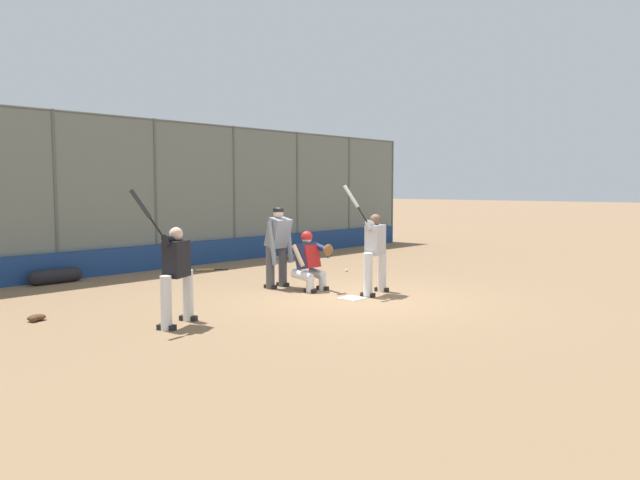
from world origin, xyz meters
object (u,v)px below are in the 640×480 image
object	(u,v)px
umpire_home	(278,245)
spare_bat_first_base_side	(278,258)
spare_bat_third_base_side	(329,256)
batter_on_deck	(176,272)
equipment_bag_dugout_side	(56,276)
spare_bat_near_backstop	(207,270)
catcher_behind_plate	(310,260)
fielding_glove_on_dirt	(36,318)
batter_at_plate	(375,251)
baseball_loose	(346,270)

from	to	relation	value
umpire_home	spare_bat_first_base_side	bearing A→B (deg)	-138.21
spare_bat_third_base_side	umpire_home	bearing A→B (deg)	-1.99
batter_on_deck	equipment_bag_dugout_side	world-z (taller)	batter_on_deck
spare_bat_near_backstop	spare_bat_third_base_side	bearing A→B (deg)	-148.54
catcher_behind_plate	batter_on_deck	world-z (taller)	batter_on_deck
fielding_glove_on_dirt	spare_bat_third_base_side	bearing A→B (deg)	-166.09
batter_at_plate	spare_bat_third_base_side	bearing A→B (deg)	-145.05
catcher_behind_plate	baseball_loose	size ratio (longest dim) A/B	16.56
umpire_home	batter_on_deck	world-z (taller)	batter_on_deck
catcher_behind_plate	spare_bat_third_base_side	bearing A→B (deg)	-146.96
spare_bat_first_base_side	batter_at_plate	bearing A→B (deg)	146.65
spare_bat_third_base_side	baseball_loose	xyz separation A→B (m)	(2.22, 2.51, 0.00)
baseball_loose	umpire_home	bearing A→B (deg)	9.51
catcher_behind_plate	batter_on_deck	xyz separation A→B (m)	(3.73, 0.65, 0.19)
spare_bat_first_base_side	umpire_home	bearing A→B (deg)	129.58
spare_bat_third_base_side	equipment_bag_dugout_side	size ratio (longest dim) A/B	0.62
batter_on_deck	fielding_glove_on_dirt	distance (m)	2.45
catcher_behind_plate	baseball_loose	world-z (taller)	catcher_behind_plate
fielding_glove_on_dirt	equipment_bag_dugout_side	world-z (taller)	equipment_bag_dugout_side
catcher_behind_plate	spare_bat_third_base_side	world-z (taller)	catcher_behind_plate
batter_at_plate	fielding_glove_on_dirt	bearing A→B (deg)	-38.18
batter_at_plate	spare_bat_near_backstop	distance (m)	5.24
umpire_home	baseball_loose	xyz separation A→B (m)	(-2.86, -0.48, -0.87)
spare_bat_first_base_side	fielding_glove_on_dirt	distance (m)	9.14
catcher_behind_plate	baseball_loose	bearing A→B (deg)	-159.69
spare_bat_third_base_side	fielding_glove_on_dirt	xyz separation A→B (m)	(9.95, 2.47, 0.02)
spare_bat_first_base_side	catcher_behind_plate	bearing A→B (deg)	136.08
batter_at_plate	catcher_behind_plate	xyz separation A→B (m)	(0.53, -1.25, -0.23)
spare_bat_near_backstop	baseball_loose	size ratio (longest dim) A/B	9.41
batter_at_plate	spare_bat_third_base_side	distance (m)	6.69
fielding_glove_on_dirt	batter_on_deck	bearing A→B (deg)	124.39
spare_bat_third_base_side	baseball_loose	bearing A→B (deg)	16.03
spare_bat_near_backstop	equipment_bag_dugout_side	size ratio (longest dim) A/B	0.58
fielding_glove_on_dirt	baseball_loose	size ratio (longest dim) A/B	3.99
spare_bat_third_base_side	batter_at_plate	bearing A→B (deg)	16.31
umpire_home	spare_bat_near_backstop	xyz separation A→B (m)	(-0.61, -3.17, -0.87)
spare_bat_near_backstop	spare_bat_third_base_side	xyz separation A→B (m)	(-4.48, 0.18, -0.00)
catcher_behind_plate	baseball_loose	distance (m)	3.02
batter_on_deck	fielding_glove_on_dirt	bearing A→B (deg)	-81.27
equipment_bag_dugout_side	spare_bat_near_backstop	bearing A→B (deg)	165.42
catcher_behind_plate	spare_bat_near_backstop	size ratio (longest dim) A/B	1.76
umpire_home	equipment_bag_dugout_side	size ratio (longest dim) A/B	1.40
batter_at_plate	fielding_glove_on_dirt	distance (m)	6.17
catcher_behind_plate	equipment_bag_dugout_side	bearing A→B (deg)	-61.99
spare_bat_near_backstop	equipment_bag_dugout_side	world-z (taller)	equipment_bag_dugout_side
spare_bat_near_backstop	fielding_glove_on_dirt	size ratio (longest dim) A/B	2.36
batter_at_plate	spare_bat_third_base_side	size ratio (longest dim) A/B	2.89
equipment_bag_dugout_side	batter_at_plate	bearing A→B (deg)	120.47
catcher_behind_plate	fielding_glove_on_dirt	world-z (taller)	catcher_behind_plate
equipment_bag_dugout_side	baseball_loose	bearing A→B (deg)	147.91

